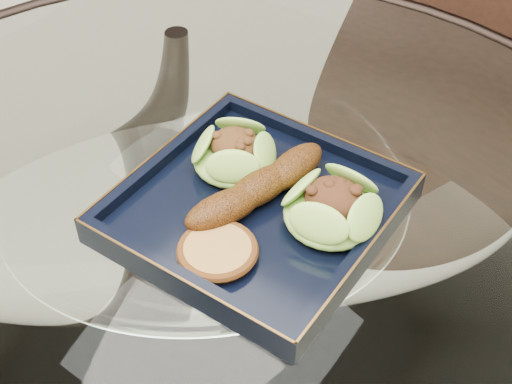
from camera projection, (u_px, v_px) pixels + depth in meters
The scene contains 7 objects.
dining_table at pixel (213, 308), 0.90m from camera, with size 1.13×1.13×0.77m.
dining_chair at pixel (434, 118), 1.23m from camera, with size 0.53×0.53×1.01m.
navy_plate at pixel (256, 212), 0.77m from camera, with size 0.27×0.27×0.02m, color black.
lettuce_wrap_left at pixel (234, 156), 0.80m from camera, with size 0.09×0.09×0.03m, color #72A630.
lettuce_wrap_right at pixel (332, 210), 0.74m from camera, with size 0.10×0.10×0.04m, color #69AC31.
roasted_plantain at pixel (260, 187), 0.76m from camera, with size 0.18×0.04×0.03m, color #562A09.
crumb_patty at pixel (218, 252), 0.71m from camera, with size 0.07×0.07×0.01m, color #B47A3C.
Camera 1 is at (0.36, -0.41, 1.32)m, focal length 50.00 mm.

